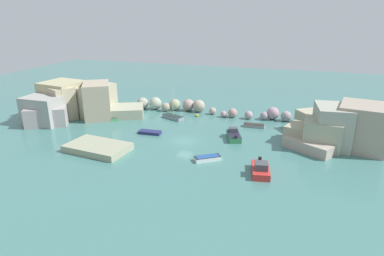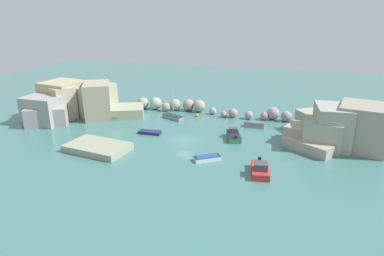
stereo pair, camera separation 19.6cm
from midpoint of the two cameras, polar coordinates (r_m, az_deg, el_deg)
name	(u,v)px [view 1 (the left image)]	position (r m, az deg, el deg)	size (l,w,h in m)	color
cove_water	(185,141)	(56.40, -1.35, -2.25)	(160.00, 160.00, 0.00)	#427772
cliff_headland_left	(73,103)	(72.92, -19.71, 3.98)	(24.91, 22.03, 7.17)	tan
cliff_headland_right	(336,129)	(58.65, 23.26, -0.15)	(16.03, 16.92, 7.18)	#AB9C8D
rock_breakwater	(210,108)	(71.05, 2.95, 3.36)	(37.06, 4.27, 2.73)	#9D9A8C
stone_dock	(98,147)	(54.54, -15.89, -3.22)	(9.63, 5.84, 1.05)	#9B9D81
channel_buoy	(197,115)	(69.32, 0.76, 2.20)	(0.60, 0.60, 0.60)	gold
moored_boat_0	(150,132)	(60.15, -7.31, -0.74)	(4.08, 1.81, 0.52)	navy
moored_boat_1	(261,169)	(46.07, 11.53, -6.95)	(3.07, 5.09, 1.88)	red
moored_boat_2	(234,135)	(57.63, 7.05, -1.26)	(3.39, 4.96, 1.74)	#35804F
moored_boat_3	(254,126)	(64.04, 10.45, 0.42)	(3.91, 1.34, 0.65)	gray
moored_boat_4	(121,152)	(52.94, -12.22, -3.97)	(1.28, 2.38, 0.41)	#31894E
moored_boat_5	(118,118)	(68.86, -12.67, 1.62)	(2.99, 3.11, 0.66)	#3C874E
moored_boat_6	(173,117)	(68.03, -3.33, 1.91)	(4.89, 3.36, 5.92)	gray
moored_boat_7	(208,158)	(49.25, 2.56, -5.17)	(3.98, 3.36, 0.67)	white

